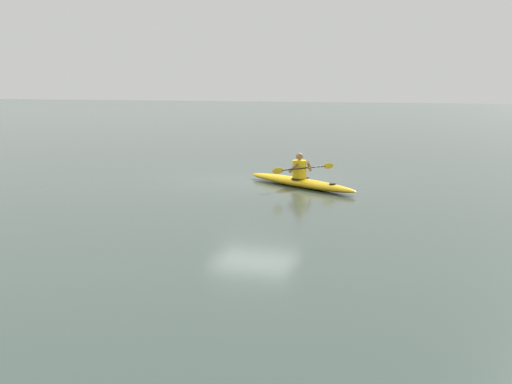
% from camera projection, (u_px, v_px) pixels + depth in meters
% --- Properties ---
extents(ground_plane, '(160.00, 160.00, 0.00)m').
position_uv_depth(ground_plane, '(255.00, 182.00, 21.19)').
color(ground_plane, '#384742').
extents(kayak, '(4.03, 3.05, 0.25)m').
position_uv_depth(kayak, '(300.00, 182.00, 20.20)').
color(kayak, '#EAB214').
rests_on(kayak, ground).
extents(kayaker, '(1.34, 1.91, 0.72)m').
position_uv_depth(kayaker, '(300.00, 168.00, 20.16)').
color(kayaker, yellow).
rests_on(kayaker, kayak).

